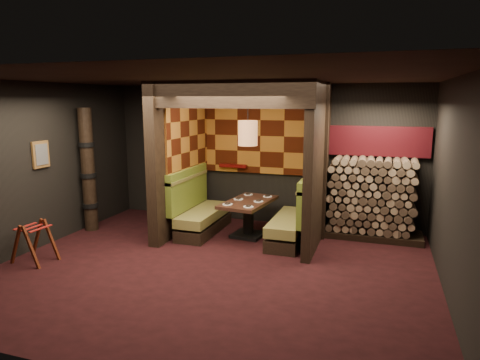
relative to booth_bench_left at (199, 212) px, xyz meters
name	(u,v)px	position (x,y,z in m)	size (l,w,h in m)	color
floor	(213,269)	(0.96, -1.65, -0.41)	(6.50, 5.50, 0.02)	black
ceiling	(211,77)	(0.96, -1.65, 2.46)	(6.50, 5.50, 0.02)	black
wall_back	(262,155)	(0.96, 1.11, 1.02)	(6.50, 0.02, 2.85)	black
wall_front	(92,231)	(0.96, -4.41, 1.02)	(6.50, 0.02, 2.85)	black
wall_left	(35,166)	(-2.30, -1.65, 1.02)	(0.02, 5.50, 2.85)	black
wall_right	(457,192)	(4.22, -1.65, 1.02)	(0.02, 5.50, 2.85)	black
partition_left	(180,159)	(-0.39, 0.00, 1.02)	(0.20, 2.20, 2.85)	black
partition_right	(318,165)	(2.26, 0.05, 1.02)	(0.15, 2.10, 2.85)	black
header_beam	(226,94)	(0.94, -0.95, 2.23)	(2.85, 0.18, 0.44)	black
tapa_back_panel	(261,136)	(0.94, 1.06, 1.42)	(2.40, 0.06, 1.55)	#A5631F
tapa_side_panel	(189,136)	(-0.27, 0.17, 1.45)	(0.04, 1.85, 1.45)	#A5631F
lacquer_shelf	(233,166)	(0.36, 1.00, 0.78)	(0.60, 0.12, 0.07)	#540808
booth_bench_left	(199,212)	(0.00, 0.00, 0.00)	(0.68, 1.60, 1.14)	black
booth_bench_right	(295,220)	(1.89, 0.00, 0.00)	(0.68, 1.60, 1.14)	black
dining_table	(248,213)	(1.00, 0.03, 0.06)	(0.87, 1.39, 0.69)	black
place_settings	(248,200)	(1.00, 0.03, 0.30)	(0.70, 1.12, 0.03)	white
pendant_lamp	(248,133)	(1.00, -0.02, 1.56)	(0.35, 0.35, 1.12)	#A2673D
framed_picture	(41,154)	(-2.25, -1.55, 1.22)	(0.05, 0.36, 0.46)	brown
luggage_rack	(34,241)	(-1.84, -2.28, -0.05)	(0.67, 0.49, 0.70)	#4B1A0B
totem_column	(88,171)	(-2.09, -0.55, 0.79)	(0.31, 0.31, 2.40)	black
firewood_stack	(375,199)	(3.25, 0.70, 0.35)	(1.73, 0.70, 1.50)	black
mosaic_header	(379,141)	(3.25, 1.03, 1.38)	(1.83, 0.10, 0.56)	maroon
bay_front_post	(325,163)	(2.35, 0.31, 1.02)	(0.08, 0.08, 2.85)	black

